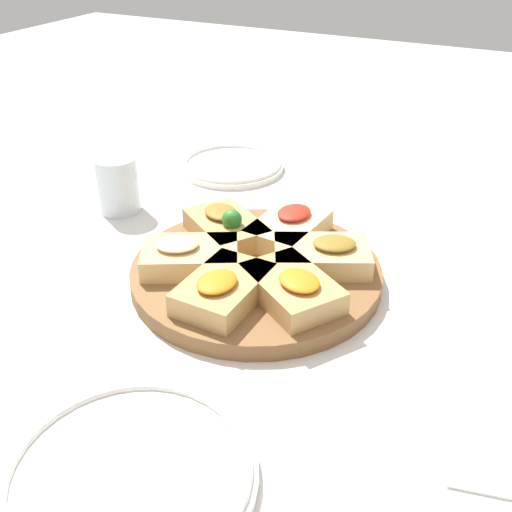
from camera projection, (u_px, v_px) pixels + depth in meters
name	position (u px, v px, depth m)	size (l,w,h in m)	color
ground_plane	(256.00, 280.00, 0.76)	(3.00, 3.00, 0.00)	silver
serving_board	(256.00, 273.00, 0.76)	(0.32, 0.32, 0.02)	brown
focaccia_slice_0	(292.00, 288.00, 0.68)	(0.13, 0.14, 0.04)	tan
focaccia_slice_1	(323.00, 255.00, 0.74)	(0.12, 0.14, 0.04)	#DBB775
focaccia_slice_2	(289.00, 228.00, 0.80)	(0.12, 0.09, 0.04)	#E5C689
focaccia_slice_3	(226.00, 227.00, 0.80)	(0.13, 0.14, 0.05)	tan
focaccia_slice_4	(189.00, 256.00, 0.74)	(0.12, 0.14, 0.04)	#DBB775
focaccia_slice_5	(221.00, 288.00, 0.68)	(0.12, 0.08, 0.04)	tan
plate_left	(129.00, 474.00, 0.50)	(0.22, 0.22, 0.02)	white
plate_right	(232.00, 165.00, 1.07)	(0.18, 0.18, 0.02)	white
water_glass	(118.00, 185.00, 0.91)	(0.06, 0.06, 0.09)	silver
napkin_stack	(509.00, 439.00, 0.54)	(0.13, 0.11, 0.01)	white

